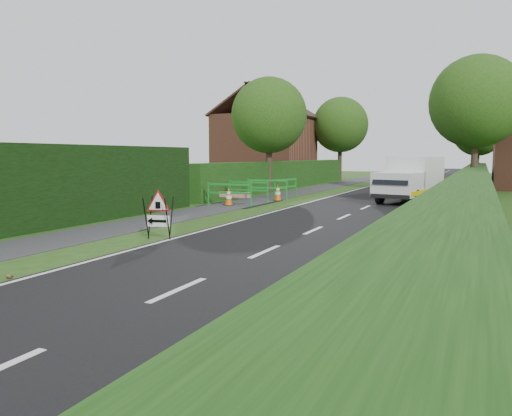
% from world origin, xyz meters
% --- Properties ---
extents(ground, '(120.00, 120.00, 0.00)m').
position_xyz_m(ground, '(0.00, 0.00, 0.00)').
color(ground, '#244513').
rests_on(ground, ground).
extents(road_surface, '(6.00, 90.00, 0.02)m').
position_xyz_m(road_surface, '(2.50, 35.00, 0.00)').
color(road_surface, black).
rests_on(road_surface, ground).
extents(footpath, '(2.00, 90.00, 0.02)m').
position_xyz_m(footpath, '(-3.00, 35.00, 0.01)').
color(footpath, '#2D2D30').
rests_on(footpath, ground).
extents(hedge_west_far, '(1.00, 24.00, 1.80)m').
position_xyz_m(hedge_west_far, '(-5.00, 22.00, 0.00)').
color(hedge_west_far, '#14380F').
rests_on(hedge_west_far, ground).
extents(hedge_east, '(1.20, 50.00, 1.50)m').
position_xyz_m(hedge_east, '(6.50, 16.00, 0.00)').
color(hedge_east, '#14380F').
rests_on(hedge_east, ground).
extents(house_west, '(7.50, 7.40, 7.88)m').
position_xyz_m(house_west, '(-10.00, 30.00, 2.90)').
color(house_west, brown).
rests_on(house_west, ground).
extents(tree_nw, '(4.40, 4.40, 6.70)m').
position_xyz_m(tree_nw, '(-4.60, 18.00, 4.48)').
color(tree_nw, '#2D2116').
rests_on(tree_nw, ground).
extents(tree_ne, '(5.20, 5.20, 7.79)m').
position_xyz_m(tree_ne, '(6.40, 22.00, 5.17)').
color(tree_ne, '#2D2116').
rests_on(tree_ne, ground).
extents(tree_fw, '(4.80, 4.80, 7.24)m').
position_xyz_m(tree_fw, '(-4.60, 34.00, 4.83)').
color(tree_fw, '#2D2116').
rests_on(tree_fw, ground).
extents(tree_fe, '(4.20, 4.20, 6.33)m').
position_xyz_m(tree_fe, '(6.40, 38.00, 4.22)').
color(tree_fe, '#2D2116').
rests_on(tree_fe, ground).
extents(triangle_sign, '(0.88, 0.88, 1.08)m').
position_xyz_m(triangle_sign, '(-0.70, 1.42, 0.75)').
color(triangle_sign, black).
rests_on(triangle_sign, ground).
extents(works_van, '(2.74, 4.87, 2.10)m').
position_xyz_m(works_van, '(3.85, 14.90, 1.11)').
color(works_van, silver).
rests_on(works_van, ground).
extents(traffic_cone_0, '(0.38, 0.38, 0.79)m').
position_xyz_m(traffic_cone_0, '(5.13, 11.12, 0.39)').
color(traffic_cone_0, black).
rests_on(traffic_cone_0, ground).
extents(traffic_cone_1, '(0.38, 0.38, 0.79)m').
position_xyz_m(traffic_cone_1, '(5.23, 13.80, 0.39)').
color(traffic_cone_1, black).
rests_on(traffic_cone_1, ground).
extents(traffic_cone_2, '(0.38, 0.38, 0.79)m').
position_xyz_m(traffic_cone_2, '(5.47, 15.80, 0.39)').
color(traffic_cone_2, black).
rests_on(traffic_cone_2, ground).
extents(traffic_cone_3, '(0.38, 0.38, 0.79)m').
position_xyz_m(traffic_cone_3, '(-3.08, 9.96, 0.39)').
color(traffic_cone_3, black).
rests_on(traffic_cone_3, ground).
extents(traffic_cone_4, '(0.38, 0.38, 0.79)m').
position_xyz_m(traffic_cone_4, '(-1.99, 12.92, 0.39)').
color(traffic_cone_4, black).
rests_on(traffic_cone_4, ground).
extents(ped_barrier_0, '(2.08, 0.51, 1.00)m').
position_xyz_m(ped_barrier_0, '(-3.05, 9.97, 0.63)').
color(ped_barrier_0, '#178327').
rests_on(ped_barrier_0, ground).
extents(ped_barrier_1, '(2.07, 0.43, 1.00)m').
position_xyz_m(ped_barrier_1, '(-3.09, 11.97, 0.63)').
color(ped_barrier_1, '#178327').
rests_on(ped_barrier_1, ground).
extents(ped_barrier_2, '(2.09, 0.60, 1.00)m').
position_xyz_m(ped_barrier_2, '(-2.93, 13.89, 0.63)').
color(ped_barrier_2, '#178327').
rests_on(ped_barrier_2, ground).
extents(ped_barrier_3, '(0.76, 2.09, 1.00)m').
position_xyz_m(ped_barrier_3, '(-2.38, 14.98, 0.63)').
color(ped_barrier_3, '#178327').
rests_on(ped_barrier_3, ground).
extents(redwhite_plank, '(1.50, 0.06, 0.25)m').
position_xyz_m(redwhite_plank, '(-3.02, 10.43, 0.00)').
color(redwhite_plank, red).
rests_on(redwhite_plank, ground).
extents(litter_can, '(0.12, 0.07, 0.07)m').
position_xyz_m(litter_can, '(-0.65, -3.05, 0.00)').
color(litter_can, '#BF7F4C').
rests_on(litter_can, ground).
extents(hatchback_car, '(1.69, 3.43, 1.12)m').
position_xyz_m(hatchback_car, '(1.49, 27.17, 0.56)').
color(hatchback_car, silver).
rests_on(hatchback_car, ground).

